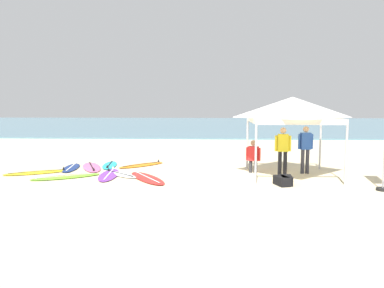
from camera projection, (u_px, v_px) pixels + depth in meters
name	position (u px, v px, depth m)	size (l,w,h in m)	color
ground_plane	(200.00, 176.00, 13.16)	(80.00, 80.00, 0.00)	beige
sea	(208.00, 124.00, 44.14)	(80.00, 36.00, 0.10)	#568499
canopy_tent	(292.00, 108.00, 12.92)	(2.90, 2.90, 2.75)	#B7B7BC
surfboard_navy	(71.00, 168.00, 14.66)	(0.88, 2.12, 0.19)	navy
surfboard_orange	(142.00, 165.00, 15.31)	(1.89, 1.92, 0.19)	orange
surfboard_purple	(109.00, 175.00, 13.20)	(0.88, 2.39, 0.19)	purple
surfboard_cyan	(110.00, 165.00, 15.27)	(0.83, 2.05, 0.19)	#23B2CC
surfboard_lime	(66.00, 177.00, 12.85)	(2.28, 1.72, 0.19)	#7AD12D
surfboard_red	(147.00, 178.00, 12.65)	(1.86, 2.49, 0.19)	red
surfboard_white	(120.00, 174.00, 13.30)	(1.68, 1.61, 0.19)	white
surfboard_yellow	(37.00, 172.00, 13.67)	(2.26, 1.63, 0.19)	yellow
surfboard_pink	(92.00, 167.00, 14.80)	(1.54, 2.51, 0.19)	pink
person_yellow	(283.00, 148.00, 12.96)	(0.55, 0.25, 1.71)	black
person_blue	(305.00, 146.00, 13.54)	(0.55, 0.26, 1.71)	#383842
person_red	(253.00, 155.00, 13.72)	(0.50, 0.35, 1.20)	#2D2D33
gear_bag_near_tent	(286.00, 180.00, 11.77)	(0.60, 0.32, 0.28)	black
gear_bag_by_pole	(282.00, 181.00, 11.65)	(0.60, 0.32, 0.28)	black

